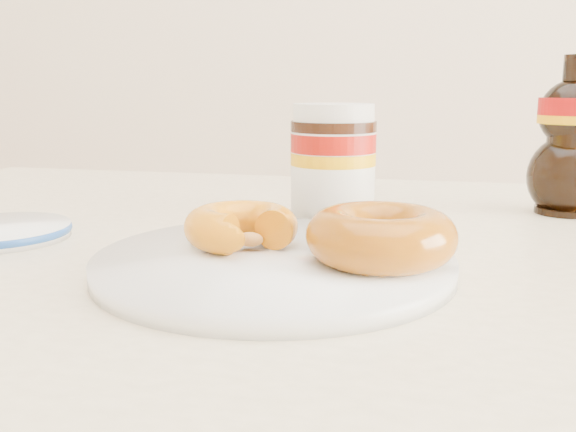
% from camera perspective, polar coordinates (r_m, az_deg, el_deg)
% --- Properties ---
extents(dining_table, '(1.40, 0.90, 0.75)m').
position_cam_1_polar(dining_table, '(0.61, 7.77, -10.70)').
color(dining_table, beige).
rests_on(dining_table, ground).
extents(plate, '(0.28, 0.28, 0.01)m').
position_cam_1_polar(plate, '(0.51, -1.28, -4.14)').
color(plate, white).
rests_on(plate, dining_table).
extents(donut_bitten, '(0.11, 0.11, 0.03)m').
position_cam_1_polar(donut_bitten, '(0.53, -4.19, -0.92)').
color(donut_bitten, orange).
rests_on(donut_bitten, plate).
extents(donut_whole, '(0.14, 0.14, 0.04)m').
position_cam_1_polar(donut_whole, '(0.48, 8.27, -1.76)').
color(donut_whole, '#954709').
rests_on(donut_whole, plate).
extents(nutella_jar, '(0.09, 0.09, 0.13)m').
position_cam_1_polar(nutella_jar, '(0.68, 4.02, 5.01)').
color(nutella_jar, white).
rests_on(nutella_jar, dining_table).
extents(syrup_bottle, '(0.11, 0.10, 0.18)m').
position_cam_1_polar(syrup_bottle, '(0.79, 23.92, 6.53)').
color(syrup_bottle, black).
rests_on(syrup_bottle, dining_table).
extents(dark_jar, '(0.05, 0.05, 0.08)m').
position_cam_1_polar(dark_jar, '(0.73, 5.70, 3.02)').
color(dark_jar, black).
rests_on(dark_jar, dining_table).
extents(blue_rim_saucer, '(0.13, 0.13, 0.01)m').
position_cam_1_polar(blue_rim_saucer, '(0.68, -24.23, -1.23)').
color(blue_rim_saucer, white).
rests_on(blue_rim_saucer, dining_table).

